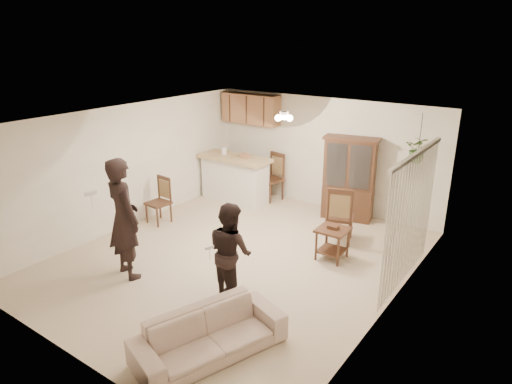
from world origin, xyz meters
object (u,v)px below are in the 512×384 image
Objects in this scene: sofa at (209,329)px; child at (230,257)px; chair_hutch_left at (271,187)px; side_table at (332,243)px; chair_bar at (159,210)px; adult at (124,225)px; chair_hutch_right at (339,226)px; china_hutch at (349,179)px.

sofa is 1.36m from child.
child is at bearing -50.83° from chair_hutch_left.
chair_bar is (-3.73, -0.64, -0.02)m from side_table.
sofa is at bearing 177.48° from adult.
adult is 1.59× the size of chair_hutch_right.
china_hutch reaches higher than child.
china_hutch is at bearing -99.43° from adult.
child is at bearing -151.55° from adult.
side_table is (0.09, 3.20, -0.07)m from sofa.
china_hutch reaches higher than chair_hutch_right.
child reaches higher than sofa.
chair_bar is (-1.22, 1.83, -0.62)m from adult.
child is 1.20× the size of chair_hutch_left.
chair_hutch_right is at bearing 25.82° from chair_bar.
chair_hutch_left is at bearing 167.46° from china_hutch.
adult reaches higher than chair_hutch_right.
sofa is at bearing 134.47° from child.
chair_bar is 0.87× the size of chair_hutch_right.
china_hutch is at bearing -91.57° from chair_hutch_right.
chair_hutch_left is 0.99× the size of chair_hutch_right.
adult is 2.29m from chair_bar.
child reaches higher than chair_hutch_right.
side_table is 3.22m from chair_hutch_left.
chair_hutch_right reaches higher than chair_hutch_left.
adult is 1.60× the size of chair_hutch_left.
sofa is at bearing -50.56° from chair_hutch_left.
chair_hutch_right is (-0.21, 0.73, 0.02)m from side_table.
china_hutch is (-0.49, 5.10, 0.52)m from sofa.
adult is 4.43m from chair_hutch_left.
child reaches higher than chair_bar.
adult reaches higher than chair_bar.
chair_hutch_right is at bearing 105.98° from side_table.
chair_hutch_left is at bearing 143.42° from side_table.
adult is 3.98m from chair_hutch_right.
adult is at bearing -125.71° from china_hutch.
chair_hutch_right is (0.38, -1.17, -0.57)m from china_hutch.
adult is at bearing 35.00° from chair_hutch_right.
side_table is at bearing -91.31° from child.
sofa is 1.04× the size of adult.
chair_hutch_left reaches higher than sofa.
side_table is 3.78m from chair_bar.
chair_hutch_left is at bearing -45.99° from chair_hutch_right.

